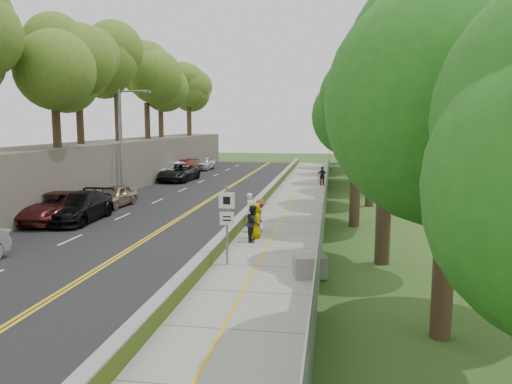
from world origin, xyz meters
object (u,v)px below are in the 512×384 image
(car_2, at_px, (58,207))
(painter_0, at_px, (256,221))
(streetlight, at_px, (123,135))
(construction_barrel, at_px, (321,178))
(concrete_block, at_px, (310,266))
(person_far, at_px, (322,176))
(signpost, at_px, (227,217))

(car_2, xyz_separation_m, painter_0, (11.68, -2.46, 0.03))
(streetlight, relative_size, car_2, 1.36)
(construction_barrel, bearing_deg, streetlight, -144.99)
(streetlight, relative_size, concrete_block, 6.92)
(streetlight, relative_size, painter_0, 4.74)
(streetlight, distance_m, person_far, 17.43)
(concrete_block, height_order, person_far, person_far)
(construction_barrel, distance_m, concrete_block, 28.19)
(streetlight, height_order, person_far, streetlight)
(car_2, height_order, painter_0, painter_0)
(concrete_block, bearing_deg, person_far, 90.22)
(person_far, bearing_deg, signpost, 93.57)
(concrete_block, distance_m, person_far, 26.64)
(signpost, bearing_deg, person_far, 83.00)
(streetlight, distance_m, signpost, 20.72)
(signpost, distance_m, car_2, 13.43)
(construction_barrel, height_order, person_far, person_far)
(construction_barrel, height_order, concrete_block, construction_barrel)
(car_2, relative_size, painter_0, 3.49)
(concrete_block, bearing_deg, signpost, 163.15)
(signpost, height_order, car_2, signpost)
(streetlight, height_order, concrete_block, streetlight)
(car_2, bearing_deg, streetlight, 93.26)
(concrete_block, xyz_separation_m, painter_0, (-2.85, 5.72, 0.46))
(streetlight, bearing_deg, construction_barrel, 35.01)
(painter_0, xyz_separation_m, person_far, (2.75, 20.92, -0.00))
(painter_0, bearing_deg, concrete_block, -171.87)
(car_2, distance_m, painter_0, 11.94)
(concrete_block, bearing_deg, streetlight, 129.36)
(construction_barrel, distance_m, car_2, 24.60)
(streetlight, bearing_deg, signpost, -55.92)
(concrete_block, relative_size, person_far, 0.69)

